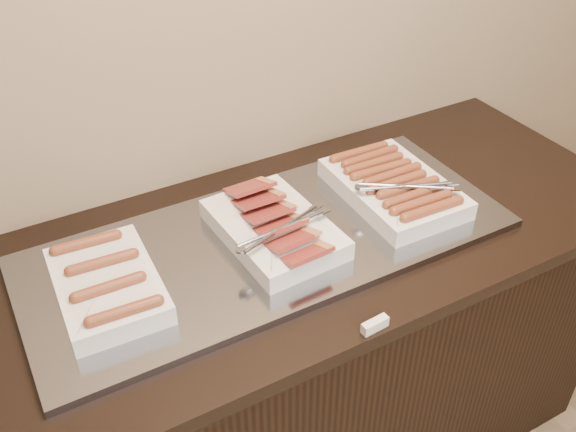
% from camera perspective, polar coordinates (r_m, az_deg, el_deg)
% --- Properties ---
extents(counter, '(2.06, 0.76, 0.90)m').
position_cam_1_polar(counter, '(1.90, -1.84, -13.24)').
color(counter, black).
rests_on(counter, ground).
extents(warming_tray, '(1.20, 0.50, 0.02)m').
position_cam_1_polar(warming_tray, '(1.59, -1.59, -2.27)').
color(warming_tray, gray).
rests_on(warming_tray, counter).
extents(dish_left, '(0.22, 0.33, 0.07)m').
position_cam_1_polar(dish_left, '(1.47, -15.79, -5.86)').
color(dish_left, silver).
rests_on(dish_left, warming_tray).
extents(dish_center, '(0.27, 0.37, 0.09)m').
position_cam_1_polar(dish_center, '(1.56, -1.23, -1.04)').
color(dish_center, silver).
rests_on(dish_center, warming_tray).
extents(dish_right, '(0.27, 0.38, 0.08)m').
position_cam_1_polar(dish_right, '(1.73, 9.41, 2.60)').
color(dish_right, silver).
rests_on(dish_right, warming_tray).
extents(label_holder, '(0.06, 0.02, 0.03)m').
position_cam_1_polar(label_holder, '(1.39, 7.73, -9.58)').
color(label_holder, silver).
rests_on(label_holder, counter).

